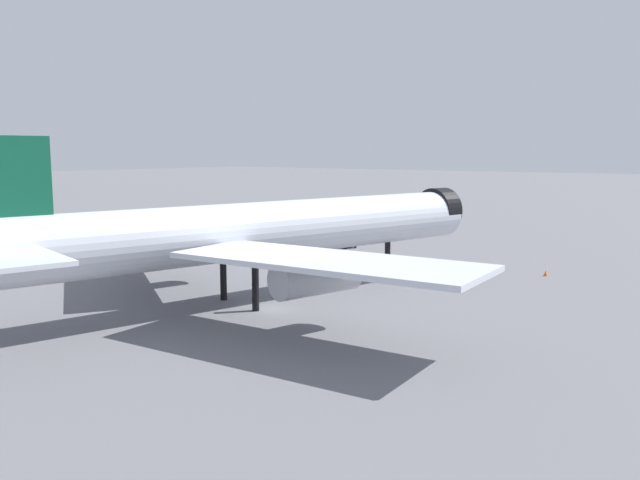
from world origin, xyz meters
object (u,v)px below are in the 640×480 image
(airliner_near_gate, at_px, (258,231))
(traffic_cone_near_nose, at_px, (546,273))
(service_truck_front, at_px, (41,254))
(baggage_cart_trailing, at_px, (348,242))

(airliner_near_gate, distance_m, traffic_cone_near_nose, 38.15)
(airliner_near_gate, relative_size, traffic_cone_near_nose, 92.24)
(service_truck_front, bearing_deg, baggage_cart_trailing, -173.97)
(airliner_near_gate, xyz_separation_m, baggage_cart_trailing, (36.67, 14.29, -6.40))
(service_truck_front, height_order, baggage_cart_trailing, service_truck_front)
(service_truck_front, height_order, traffic_cone_near_nose, service_truck_front)
(airliner_near_gate, height_order, traffic_cone_near_nose, airliner_near_gate)
(airliner_near_gate, height_order, baggage_cart_trailing, airliner_near_gate)
(service_truck_front, distance_m, baggage_cart_trailing, 45.82)
(airliner_near_gate, bearing_deg, baggage_cart_trailing, 34.68)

